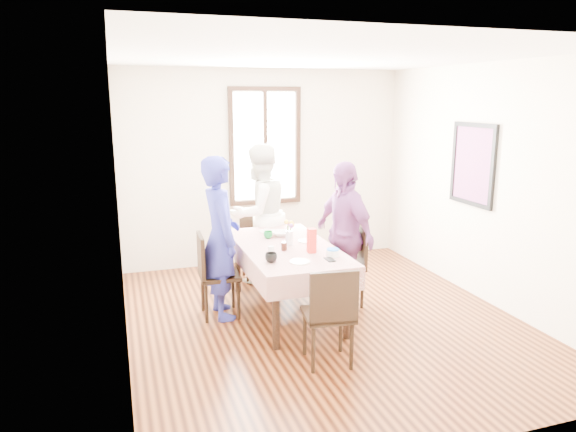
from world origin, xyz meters
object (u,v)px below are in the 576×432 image
object	(u,v)px
chair_near	(328,314)
person_left	(220,238)
dining_table	(287,280)
chair_far	(258,245)
chair_left	(220,275)
person_right	(343,234)
person_far	(258,213)
chair_right	(344,265)

from	to	relation	value
chair_near	person_left	distance (m)	1.56
dining_table	chair_far	xyz separation A→B (m)	(-0.00, 1.18, 0.08)
chair_left	person_right	world-z (taller)	person_right
person_far	person_right	distance (m)	1.30
chair_right	chair_far	xyz separation A→B (m)	(-0.70, 1.12, 0.00)
chair_left	dining_table	bearing A→B (deg)	79.76
chair_right	person_far	bearing A→B (deg)	41.74
chair_left	chair_far	bearing A→B (deg)	147.92
chair_right	chair_near	xyz separation A→B (m)	(-0.70, -1.23, 0.00)
person_left	chair_right	bearing A→B (deg)	-97.39
dining_table	person_right	distance (m)	0.82
chair_far	person_far	size ratio (longest dim) A/B	0.52
chair_near	chair_far	bearing A→B (deg)	97.81
chair_left	chair_right	world-z (taller)	same
dining_table	person_left	world-z (taller)	person_left
dining_table	chair_left	bearing A→B (deg)	167.15
person_left	person_right	world-z (taller)	person_left
chair_left	chair_right	distance (m)	1.41
chair_left	chair_right	bearing A→B (deg)	88.26
person_left	person_right	size ratio (longest dim) A/B	1.06
person_right	dining_table	bearing A→B (deg)	-98.02
chair_far	chair_near	distance (m)	2.35
chair_far	chair_near	size ratio (longest dim) A/B	1.00
chair_far	person_right	bearing A→B (deg)	126.20
dining_table	chair_left	xyz separation A→B (m)	(-0.70, 0.16, 0.08)
dining_table	chair_near	xyz separation A→B (m)	(0.00, -1.18, 0.08)
chair_right	person_far	world-z (taller)	person_far
chair_far	person_left	size ratio (longest dim) A/B	0.52
chair_right	dining_table	bearing A→B (deg)	103.53
person_right	person_far	bearing A→B (deg)	-160.63
chair_left	chair_far	xyz separation A→B (m)	(0.70, 1.02, 0.00)
chair_left	chair_far	world-z (taller)	same
person_far	person_right	size ratio (longest dim) A/B	1.07
chair_left	chair_near	bearing A→B (deg)	30.36
chair_near	person_left	world-z (taller)	person_left
chair_near	person_far	distance (m)	2.37
chair_right	person_right	xyz separation A→B (m)	(-0.02, 0.00, 0.37)
dining_table	person_far	world-z (taller)	person_far
person_far	person_left	bearing A→B (deg)	31.66
chair_far	chair_near	bearing A→B (deg)	94.84
chair_near	person_right	size ratio (longest dim) A/B	0.55
chair_near	person_far	world-z (taller)	person_far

